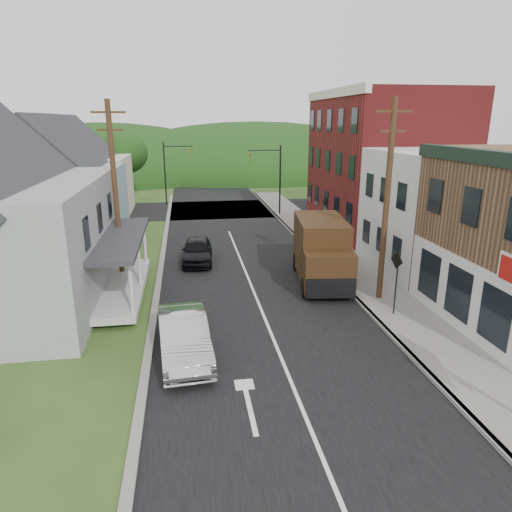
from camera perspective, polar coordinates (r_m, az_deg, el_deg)
name	(u,v)px	position (r m, az deg, el deg)	size (l,w,h in m)	color
ground	(275,344)	(17.44, 2.39, -10.88)	(120.00, 120.00, 0.00)	#2D4719
road	(242,264)	(26.60, -1.75, -0.97)	(9.00, 90.00, 0.02)	black
cross_road	(220,209)	(43.03, -4.56, 5.84)	(60.00, 9.00, 0.02)	black
sidewalk_right	(351,268)	(26.09, 11.78, -1.51)	(2.80, 55.00, 0.15)	slate
curb_right	(328,269)	(25.65, 8.95, -1.67)	(0.20, 55.00, 0.15)	slate
curb_left	(159,278)	(24.55, -12.00, -2.72)	(0.30, 55.00, 0.12)	slate
storefront_white	(452,211)	(27.25, 23.30, 5.15)	(8.00, 7.00, 6.50)	silver
storefront_red	(383,163)	(35.35, 15.53, 11.13)	(8.00, 12.00, 10.00)	maroon
house_blue	(66,188)	(33.41, -22.66, 7.90)	(7.14, 8.16, 7.28)	#7B99A9
house_cream	(85,173)	(42.24, -20.55, 9.72)	(7.14, 8.16, 7.28)	beige
utility_pole_right	(387,201)	(20.85, 16.02, 6.63)	(1.60, 0.26, 9.00)	#472D19
utility_pole_left	(115,192)	(23.66, -17.19, 7.67)	(1.60, 0.26, 9.00)	#472D19
traffic_signal_right	(272,172)	(39.59, 2.04, 10.44)	(2.87, 0.20, 6.00)	black
traffic_signal_left	(172,166)	(45.88, -10.48, 11.04)	(2.87, 0.20, 6.00)	black
tree_left_d	(123,153)	(47.63, -16.29, 12.22)	(4.80, 4.80, 6.94)	#382616
forested_ridge	(206,175)	(70.69, -6.33, 10.05)	(90.00, 30.00, 16.00)	#113810
silver_sedan	(184,337)	(16.40, -9.00, -9.93)	(1.65, 4.72, 1.56)	#BCBCC1
dark_sedan	(197,251)	(26.84, -7.35, 0.66)	(1.69, 4.20, 1.43)	black
delivery_van	(322,252)	(23.37, 8.21, 0.55)	(3.07, 6.04, 3.24)	#321E0D
warning_sign	(396,274)	(19.80, 17.15, -2.21)	(0.20, 0.75, 2.75)	black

